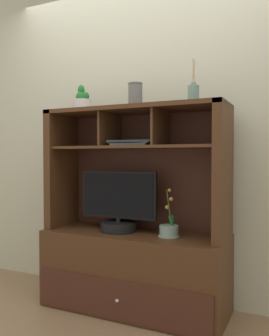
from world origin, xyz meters
TOP-DOWN VIEW (x-y plane):
  - floor_plane at (0.00, 0.00)m, footprint 6.00×6.00m
  - back_wall at (0.00, 0.28)m, footprint 6.00×0.02m
  - media_console at (0.00, 0.01)m, footprint 1.33×0.54m
  - tv_monitor at (-0.12, -0.02)m, footprint 0.60×0.27m
  - potted_orchid at (0.28, -0.03)m, footprint 0.15×0.15m
  - magazine_stack_left at (-0.00, -0.02)m, footprint 0.34×0.30m
  - diffuser_bottle at (0.43, 0.01)m, footprint 0.08×0.08m
  - potted_succulent at (-0.43, -0.02)m, footprint 0.16×0.16m
  - ceramic_vase at (0.00, 0.01)m, footprint 0.11×0.11m

SIDE VIEW (x-z plane):
  - floor_plane at x=0.00m, z-range -0.02..0.00m
  - media_console at x=0.00m, z-range -0.29..1.18m
  - potted_orchid at x=0.28m, z-range 0.44..0.78m
  - tv_monitor at x=-0.12m, z-range 0.51..0.96m
  - magazine_stack_left at x=0.00m, z-range 1.19..1.23m
  - back_wall at x=0.00m, z-range 0.00..2.80m
  - potted_succulent at x=-0.43m, z-range 1.43..1.63m
  - diffuser_bottle at x=0.43m, z-range 1.38..1.68m
  - ceramic_vase at x=0.00m, z-range 1.47..1.65m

